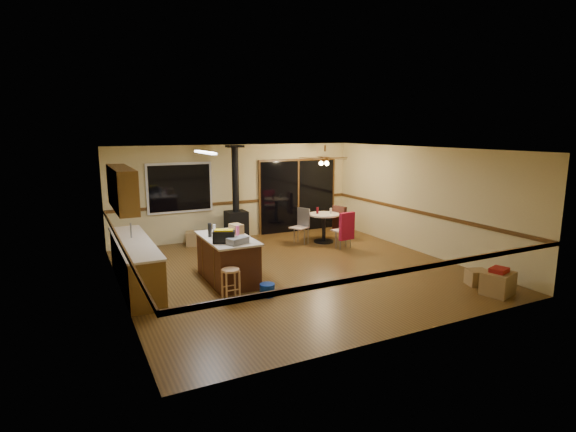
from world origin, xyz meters
TOP-DOWN VIEW (x-y plane):
  - floor at (0.00, 0.00)m, footprint 7.00×7.00m
  - ceiling at (0.00, 0.00)m, footprint 7.00×7.00m
  - wall_back at (0.00, 3.50)m, footprint 7.00×0.00m
  - wall_front at (0.00, -3.50)m, footprint 7.00×0.00m
  - wall_left at (-3.50, 0.00)m, footprint 0.00×7.00m
  - wall_right at (3.50, 0.00)m, footprint 0.00×7.00m
  - chair_rail at (0.00, 0.00)m, footprint 7.00×7.00m
  - window at (-1.60, 3.45)m, footprint 1.72×0.10m
  - sliding_door at (1.90, 3.45)m, footprint 2.52×0.10m
  - lower_cabinets at (-3.20, 0.50)m, footprint 0.60×3.00m
  - countertop at (-3.20, 0.50)m, footprint 0.64×3.04m
  - upper_cabinets at (-3.33, 0.70)m, footprint 0.35×2.00m
  - kitchen_island at (-1.50, 0.00)m, footprint 0.88×1.68m
  - wood_stove at (-0.20, 3.05)m, footprint 0.55×0.50m
  - ceiling_fan at (1.87, 1.89)m, footprint 0.24×0.24m
  - fluorescent_strip at (-1.80, 0.30)m, footprint 0.10×1.20m
  - toolbox_grey at (-1.49, -0.59)m, footprint 0.45×0.36m
  - toolbox_black at (-1.69, -0.39)m, footprint 0.46×0.36m
  - toolbox_yellow_lid at (-1.69, -0.39)m, footprint 0.39×0.30m
  - box_on_island at (-1.21, 0.25)m, footprint 0.25×0.32m
  - bottle_dark at (-1.79, 0.20)m, footprint 0.10×0.10m
  - bottle_pink at (-1.27, 0.00)m, footprint 0.08×0.08m
  - bottle_white at (-1.59, 0.53)m, footprint 0.06×0.06m
  - bar_stool at (-1.79, -1.01)m, footprint 0.40×0.40m
  - blue_bucket at (-1.13, -1.13)m, footprint 0.32×0.32m
  - dining_table at (1.87, 1.89)m, footprint 0.85×0.85m
  - glass_red at (1.72, 1.99)m, footprint 0.09×0.09m
  - glass_cream at (2.05, 1.84)m, footprint 0.08×0.08m
  - chair_left at (1.27, 2.03)m, footprint 0.54×0.53m
  - chair_near at (2.00, 1.01)m, footprint 0.48×0.51m
  - chair_right at (2.40, 1.90)m, footprint 0.54×0.51m
  - box_under_window at (-1.34, 3.10)m, footprint 0.54×0.48m
  - box_corner_a at (2.71, -2.94)m, footprint 0.66×0.60m
  - box_corner_b at (2.79, -2.41)m, footprint 0.46×0.43m
  - box_small_red at (2.71, -2.94)m, footprint 0.38×0.34m

SIDE VIEW (x-z plane):
  - floor at x=0.00m, z-range 0.00..0.00m
  - blue_bucket at x=-1.13m, z-range 0.00..0.23m
  - box_corner_b at x=2.79m, z-range 0.00..0.31m
  - box_under_window at x=-1.34m, z-range 0.00..0.37m
  - box_corner_a at x=2.71m, z-range 0.00..0.42m
  - bar_stool at x=-1.79m, z-range 0.00..0.57m
  - lower_cabinets at x=-3.20m, z-range 0.00..0.86m
  - kitchen_island at x=-1.50m, z-range 0.00..0.90m
  - box_small_red at x=2.71m, z-range 0.42..0.51m
  - dining_table at x=1.87m, z-range 0.14..0.92m
  - chair_left at x=1.27m, z-range 0.33..0.85m
  - chair_near at x=2.00m, z-range 0.25..0.95m
  - chair_right at x=2.40m, z-range 0.25..0.95m
  - wood_stove at x=-0.20m, z-range -0.53..1.99m
  - glass_cream at x=2.05m, z-range 0.78..0.93m
  - glass_red at x=1.72m, z-range 0.78..0.96m
  - countertop at x=-3.20m, z-range 0.86..0.90m
  - toolbox_grey at x=-1.49m, z-range 0.90..1.02m
  - bottle_white at x=-1.59m, z-range 0.90..1.07m
  - box_on_island at x=-1.21m, z-range 0.90..1.09m
  - chair_rail at x=0.00m, z-range 0.96..1.04m
  - bottle_pink at x=-1.27m, z-range 0.90..1.11m
  - toolbox_black at x=-1.69m, z-range 0.90..1.13m
  - bottle_dark at x=-1.79m, z-range 0.90..1.17m
  - sliding_door at x=1.90m, z-range 0.00..2.10m
  - toolbox_yellow_lid at x=-1.69m, z-range 1.13..1.15m
  - wall_back at x=0.00m, z-range -2.20..4.80m
  - wall_front at x=0.00m, z-range -2.20..4.80m
  - wall_left at x=-3.50m, z-range -2.20..4.80m
  - wall_right at x=3.50m, z-range -2.20..4.80m
  - window at x=-1.60m, z-range 0.84..2.16m
  - upper_cabinets at x=-3.33m, z-range 1.50..2.30m
  - ceiling_fan at x=1.87m, z-range 1.94..2.49m
  - fluorescent_strip at x=-1.80m, z-range 2.54..2.58m
  - ceiling at x=0.00m, z-range 2.60..2.60m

